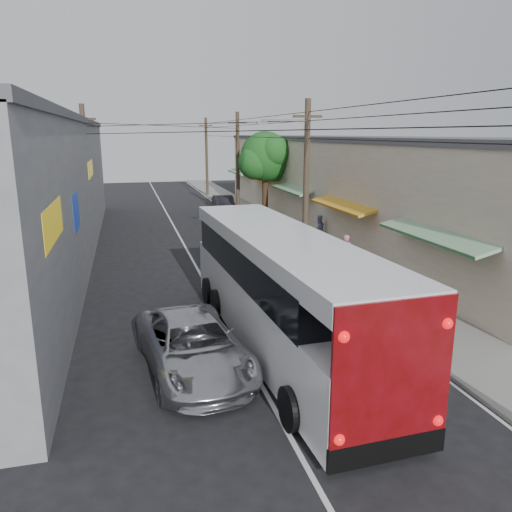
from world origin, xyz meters
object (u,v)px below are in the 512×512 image
(parked_car_mid, at_px, (256,226))
(pedestrian_near, at_px, (345,254))
(jeepney, at_px, (193,346))
(coach_bus, at_px, (279,288))
(parked_suv, at_px, (272,249))
(pedestrian_far, at_px, (319,230))
(parked_car_far, at_px, (224,204))

(parked_car_mid, relative_size, pedestrian_near, 2.59)
(parked_car_mid, bearing_deg, jeepney, -111.36)
(coach_bus, height_order, pedestrian_near, coach_bus)
(parked_suv, bearing_deg, pedestrian_near, -38.80)
(coach_bus, height_order, pedestrian_far, coach_bus)
(jeepney, bearing_deg, parked_car_far, 70.73)
(jeepney, bearing_deg, coach_bus, 14.80)
(pedestrian_far, bearing_deg, coach_bus, 65.53)
(pedestrian_near, height_order, pedestrian_far, pedestrian_near)
(pedestrian_near, distance_m, pedestrian_far, 6.12)
(parked_car_mid, bearing_deg, coach_bus, -103.36)
(coach_bus, xyz_separation_m, parked_car_far, (3.40, 26.54, -1.13))
(pedestrian_far, bearing_deg, parked_suv, 43.10)
(pedestrian_near, bearing_deg, parked_car_far, -77.94)
(coach_bus, bearing_deg, parked_car_mid, 75.28)
(parked_suv, height_order, pedestrian_near, pedestrian_near)
(parked_car_mid, xyz_separation_m, pedestrian_far, (3.00, -2.96, 0.18))
(parked_car_far, bearing_deg, jeepney, -100.16)
(parked_car_far, distance_m, pedestrian_far, 13.99)
(coach_bus, bearing_deg, parked_car_far, 80.10)
(parked_suv, distance_m, parked_car_mid, 6.33)
(coach_bus, relative_size, pedestrian_near, 6.99)
(parked_car_mid, relative_size, parked_car_far, 1.06)
(jeepney, relative_size, pedestrian_near, 3.05)
(jeepney, xyz_separation_m, parked_suv, (5.41, 10.66, 0.03))
(pedestrian_near, bearing_deg, pedestrian_far, -93.69)
(coach_bus, distance_m, jeepney, 3.21)
(parked_car_mid, height_order, pedestrian_near, pedestrian_near)
(pedestrian_near, bearing_deg, parked_car_mid, -71.46)
(parked_car_far, relative_size, pedestrian_near, 2.43)
(coach_bus, relative_size, parked_suv, 2.29)
(parked_suv, xyz_separation_m, parked_car_far, (0.80, 16.98, -0.07))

